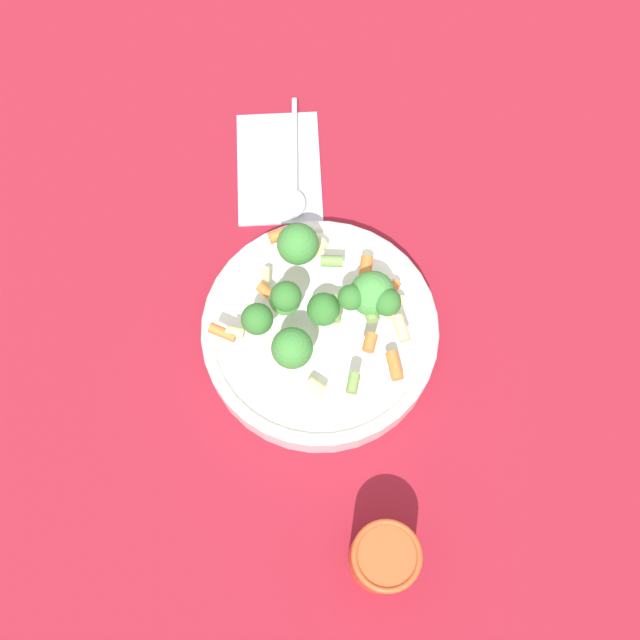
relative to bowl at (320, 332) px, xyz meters
The scene contains 6 objects.
ground_plane 0.02m from the bowl, ahead, with size 3.00×3.00×0.00m, color maroon.
bowl is the anchor object (origin of this frame).
pasta_salad 0.07m from the bowl, 26.65° to the left, with size 0.16×0.20×0.08m.
cup 0.25m from the bowl, 138.59° to the right, with size 0.07×0.07×0.08m.
napkin 0.23m from the bowl, 39.67° to the left, with size 0.19×0.17×0.01m.
spoon 0.21m from the bowl, 35.43° to the left, with size 0.16×0.09×0.01m.
Camera 1 is at (-0.24, -0.12, 0.81)m, focal length 42.00 mm.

